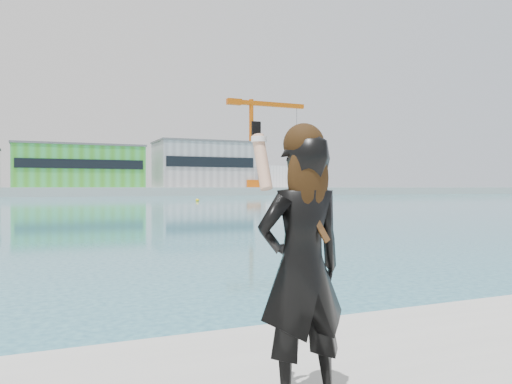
# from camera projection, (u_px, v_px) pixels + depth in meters

# --- Properties ---
(far_quay) EXTENTS (320.00, 40.00, 2.00)m
(far_quay) POSITION_uv_depth(u_px,v_px,m) (44.00, 191.00, 122.66)
(far_quay) COLOR #9E9E99
(far_quay) RESTS_ON ground
(warehouse_green) EXTENTS (30.60, 16.36, 10.50)m
(warehouse_green) POSITION_uv_depth(u_px,v_px,m) (79.00, 166.00, 123.92)
(warehouse_green) COLOR green
(warehouse_green) RESTS_ON far_quay
(warehouse_grey_right) EXTENTS (25.50, 15.35, 12.50)m
(warehouse_grey_right) POSITION_uv_depth(u_px,v_px,m) (203.00, 165.00, 136.62)
(warehouse_grey_right) COLOR gray
(warehouse_grey_right) RESTS_ON far_quay
(ancillary_shed) EXTENTS (12.00, 10.00, 6.00)m
(ancillary_shed) POSITION_uv_depth(u_px,v_px,m) (278.00, 177.00, 143.57)
(ancillary_shed) COLOR silver
(ancillary_shed) RESTS_ON far_quay
(dock_crane) EXTENTS (23.00, 4.00, 24.00)m
(dock_crane) POSITION_uv_depth(u_px,v_px,m) (255.00, 140.00, 136.30)
(dock_crane) COLOR #D5590C
(dock_crane) RESTS_ON far_quay
(flagpole_right) EXTENTS (1.28, 0.16, 8.00)m
(flagpole_right) POSITION_uv_depth(u_px,v_px,m) (141.00, 169.00, 123.12)
(flagpole_right) COLOR silver
(flagpole_right) RESTS_ON far_quay
(buoy_near) EXTENTS (0.50, 0.50, 0.50)m
(buoy_near) POSITION_uv_depth(u_px,v_px,m) (197.00, 201.00, 72.36)
(buoy_near) COLOR yellow
(buoy_near) RESTS_ON ground
(woman) EXTENTS (0.61, 0.42, 1.71)m
(woman) POSITION_uv_depth(u_px,v_px,m) (302.00, 260.00, 3.01)
(woman) COLOR black
(woman) RESTS_ON near_quay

